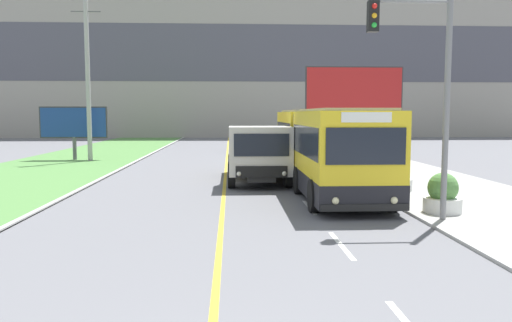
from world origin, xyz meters
The scene contains 10 objects.
apartment_block_background centered at (0.00, 63.15, 9.94)m, with size 80.00×8.04×19.88m.
city_bus centered at (3.96, 16.57, 1.59)m, with size 2.68×12.66×3.13m.
dump_truck centered at (1.43, 17.79, 1.24)m, with size 2.57×6.84×2.45m.
car_distant centered at (1.82, 35.57, 0.69)m, with size 1.80×4.30×1.45m.
utility_pole_far centered at (-8.55, 28.51, 5.28)m, with size 1.80×0.28×10.45m.
traffic_light_mast centered at (5.45, 10.06, 3.99)m, with size 2.28×0.32×6.30m.
billboard_large centered at (8.56, 30.27, 4.49)m, with size 6.59×0.24×6.12m.
billboard_small centered at (-9.74, 29.29, 2.35)m, with size 4.25×0.24×3.43m.
planter_round_near centered at (6.45, 10.99, 0.59)m, with size 1.09×1.09×1.17m.
planter_round_second centered at (6.58, 15.17, 0.56)m, with size 0.99×0.99×1.11m.
Camera 1 is at (0.26, -3.12, 2.96)m, focal length 35.00 mm.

